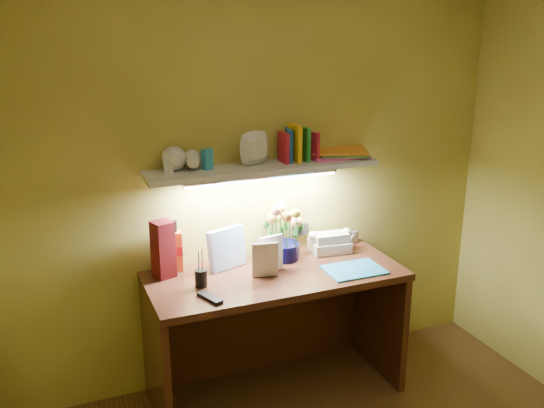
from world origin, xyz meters
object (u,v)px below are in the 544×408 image
(telephone, at_px, (330,240))
(flower_bouquet, at_px, (283,231))
(whisky_bottle, at_px, (175,246))
(desk, at_px, (276,334))
(desk_clock, at_px, (353,237))

(telephone, bearing_deg, flower_bouquet, -174.62)
(flower_bouquet, relative_size, whisky_bottle, 1.16)
(desk, distance_m, desk_clock, 0.79)
(desk_clock, distance_m, whisky_bottle, 1.12)
(desk_clock, bearing_deg, whisky_bottle, 164.90)
(flower_bouquet, distance_m, desk_clock, 0.52)
(telephone, bearing_deg, whisky_bottle, -178.79)
(desk, relative_size, flower_bouquet, 4.24)
(desk, bearing_deg, telephone, 22.94)
(desk, relative_size, whisky_bottle, 4.91)
(desk, bearing_deg, flower_bouquet, 56.21)
(desk, height_order, flower_bouquet, flower_bouquet)
(flower_bouquet, xyz_separation_m, desk_clock, (0.50, 0.08, -0.13))
(flower_bouquet, relative_size, telephone, 1.47)
(desk_clock, xyz_separation_m, whisky_bottle, (-1.11, -0.01, 0.11))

